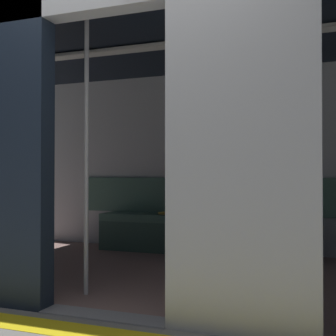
{
  "coord_description": "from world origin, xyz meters",
  "views": [
    {
      "loc": [
        -1.4,
        2.6,
        0.94
      ],
      "look_at": [
        0.06,
        -1.36,
        1.0
      ],
      "focal_mm": 47.09,
      "sensor_mm": 36.0,
      "label": 1
    }
  ],
  "objects_px": {
    "person_seated": "(191,197)",
    "handbag": "(224,209)",
    "train_car": "(166,109)",
    "bench_seat": "(204,225)",
    "book": "(168,213)",
    "grab_pole_far": "(185,153)",
    "grab_pole_door": "(86,154)"
  },
  "relations": [
    {
      "from": "bench_seat",
      "to": "handbag",
      "type": "xyz_separation_m",
      "value": [
        -0.22,
        -0.06,
        0.19
      ]
    },
    {
      "from": "person_seated",
      "to": "handbag",
      "type": "xyz_separation_m",
      "value": [
        -0.37,
        -0.11,
        -0.14
      ]
    },
    {
      "from": "handbag",
      "to": "grab_pole_door",
      "type": "relative_size",
      "value": 0.12
    },
    {
      "from": "train_car",
      "to": "person_seated",
      "type": "bearing_deg",
      "value": -85.16
    },
    {
      "from": "book",
      "to": "grab_pole_far",
      "type": "distance_m",
      "value": 2.29
    },
    {
      "from": "train_car",
      "to": "bench_seat",
      "type": "relative_size",
      "value": 2.44
    },
    {
      "from": "person_seated",
      "to": "handbag",
      "type": "distance_m",
      "value": 0.41
    },
    {
      "from": "grab_pole_far",
      "to": "grab_pole_door",
      "type": "bearing_deg",
      "value": 5.8
    },
    {
      "from": "grab_pole_far",
      "to": "bench_seat",
      "type": "bearing_deg",
      "value": -78.46
    },
    {
      "from": "book",
      "to": "grab_pole_door",
      "type": "bearing_deg",
      "value": 106.03
    },
    {
      "from": "book",
      "to": "grab_pole_far",
      "type": "relative_size",
      "value": 0.1
    },
    {
      "from": "bench_seat",
      "to": "grab_pole_far",
      "type": "height_order",
      "value": "grab_pole_far"
    },
    {
      "from": "train_car",
      "to": "bench_seat",
      "type": "bearing_deg",
      "value": -92.75
    },
    {
      "from": "person_seated",
      "to": "grab_pole_door",
      "type": "height_order",
      "value": "grab_pole_door"
    },
    {
      "from": "train_car",
      "to": "book",
      "type": "bearing_deg",
      "value": -70.88
    },
    {
      "from": "bench_seat",
      "to": "grab_pole_far",
      "type": "distance_m",
      "value": 2.11
    },
    {
      "from": "bench_seat",
      "to": "grab_pole_door",
      "type": "xyz_separation_m",
      "value": [
        0.39,
        2.01,
        0.75
      ]
    },
    {
      "from": "person_seated",
      "to": "book",
      "type": "distance_m",
      "value": 0.42
    },
    {
      "from": "grab_pole_door",
      "to": "handbag",
      "type": "bearing_deg",
      "value": -106.67
    },
    {
      "from": "train_car",
      "to": "bench_seat",
      "type": "xyz_separation_m",
      "value": [
        -0.05,
        -1.14,
        -1.21
      ]
    },
    {
      "from": "grab_pole_far",
      "to": "person_seated",
      "type": "bearing_deg",
      "value": -73.93
    },
    {
      "from": "book",
      "to": "grab_pole_door",
      "type": "relative_size",
      "value": 0.1
    },
    {
      "from": "handbag",
      "to": "book",
      "type": "relative_size",
      "value": 1.18
    },
    {
      "from": "train_car",
      "to": "grab_pole_far",
      "type": "relative_size",
      "value": 2.9
    },
    {
      "from": "handbag",
      "to": "grab_pole_door",
      "type": "height_order",
      "value": "grab_pole_door"
    },
    {
      "from": "bench_seat",
      "to": "book",
      "type": "relative_size",
      "value": 11.93
    },
    {
      "from": "book",
      "to": "train_car",
      "type": "bearing_deg",
      "value": 122.81
    },
    {
      "from": "bench_seat",
      "to": "handbag",
      "type": "relative_size",
      "value": 10.1
    },
    {
      "from": "train_car",
      "to": "handbag",
      "type": "relative_size",
      "value": 24.62
    },
    {
      "from": "train_car",
      "to": "handbag",
      "type": "xyz_separation_m",
      "value": [
        -0.28,
        -1.2,
        -1.02
      ]
    },
    {
      "from": "book",
      "to": "grab_pole_far",
      "type": "height_order",
      "value": "grab_pole_far"
    },
    {
      "from": "bench_seat",
      "to": "person_seated",
      "type": "relative_size",
      "value": 2.22
    }
  ]
}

